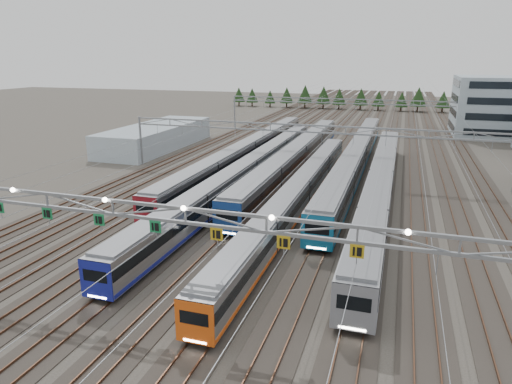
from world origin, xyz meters
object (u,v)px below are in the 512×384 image
(train_c, at_px, (297,157))
(gantry_mid, at_px, (307,135))
(depot_bldg_north, at_px, (506,107))
(train_b, at_px, (248,172))
(train_d, at_px, (299,193))
(train_a, at_px, (248,151))
(gantry_far, at_px, (345,105))
(west_shed, at_px, (156,136))
(train_f, at_px, (380,183))
(train_e, at_px, (356,157))
(gantry_near, at_px, (184,219))

(train_c, distance_m, gantry_mid, 5.90)
(train_c, height_order, depot_bldg_north, depot_bldg_north)
(train_b, height_order, train_d, train_b)
(train_a, xyz_separation_m, gantry_far, (11.25, 38.95, 4.31))
(gantry_far, relative_size, west_shed, 1.88)
(train_f, bearing_deg, train_c, 138.11)
(train_d, bearing_deg, gantry_far, 92.15)
(train_b, relative_size, west_shed, 2.27)
(gantry_far, xyz_separation_m, west_shed, (-33.04, -31.14, -4.18))
(train_e, distance_m, train_f, 15.68)
(train_a, distance_m, train_d, 24.98)
(gantry_mid, height_order, depot_bldg_north, depot_bldg_north)
(gantry_near, distance_m, gantry_far, 85.12)
(train_c, xyz_separation_m, gantry_mid, (2.25, -3.54, 4.15))
(train_c, xyz_separation_m, train_d, (4.50, -18.51, -0.30))
(train_a, bearing_deg, train_e, 1.30)
(train_d, xyz_separation_m, train_f, (9.00, 6.41, 0.23))
(train_f, distance_m, west_shed, 49.64)
(train_a, height_order, train_e, train_e)
(train_a, distance_m, west_shed, 23.14)
(train_e, distance_m, gantry_mid, 10.23)
(train_a, bearing_deg, train_c, -15.58)
(train_e, distance_m, depot_bldg_north, 52.98)
(train_f, distance_m, depot_bldg_north, 64.26)
(train_e, bearing_deg, train_b, -134.66)
(gantry_near, height_order, gantry_mid, gantry_near)
(gantry_mid, distance_m, depot_bldg_north, 61.92)
(train_f, xyz_separation_m, gantry_mid, (-11.25, 8.57, 4.22))
(gantry_near, xyz_separation_m, gantry_mid, (0.05, 40.12, -0.70))
(train_d, xyz_separation_m, gantry_near, (-2.30, -25.14, 5.15))
(depot_bldg_north, bearing_deg, train_d, -116.73)
(train_c, relative_size, gantry_mid, 1.08)
(gantry_mid, height_order, west_shed, gantry_mid)
(train_a, height_order, train_f, train_f)
(train_b, distance_m, west_shed, 33.69)
(gantry_mid, bearing_deg, depot_bldg_north, 55.16)
(train_b, relative_size, train_f, 1.09)
(train_a, xyz_separation_m, gantry_mid, (11.25, -6.05, 4.31))
(train_a, relative_size, train_b, 0.97)
(gantry_near, height_order, depot_bldg_north, depot_bldg_north)
(train_a, height_order, west_shed, west_shed)
(gantry_mid, height_order, gantry_far, same)
(west_shed, bearing_deg, depot_bldg_north, 28.38)
(train_d, distance_m, train_e, 21.90)
(gantry_far, distance_m, west_shed, 45.59)
(train_f, xyz_separation_m, west_shed, (-44.29, 22.43, 0.04))
(west_shed, bearing_deg, train_c, -18.53)
(train_b, distance_m, gantry_mid, 10.81)
(gantry_mid, bearing_deg, gantry_far, 90.00)
(train_a, relative_size, train_d, 1.14)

